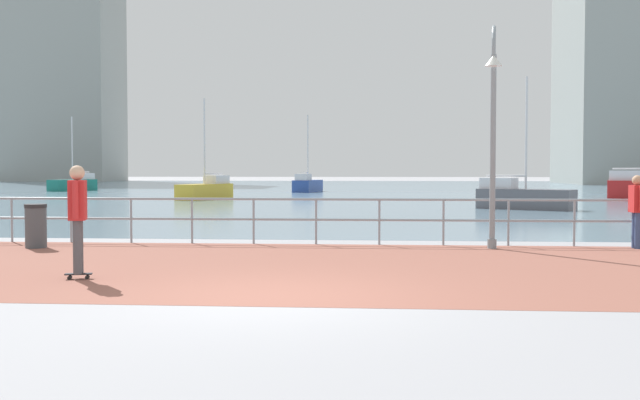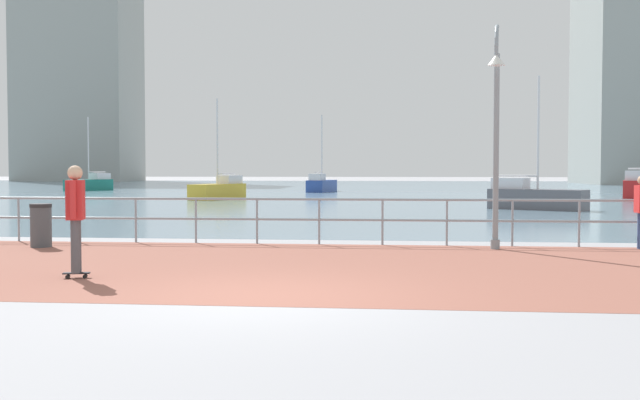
# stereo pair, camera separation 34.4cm
# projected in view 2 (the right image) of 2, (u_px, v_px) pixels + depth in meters

# --- Properties ---
(ground) EXTENTS (220.00, 220.00, 0.00)m
(ground) POSITION_uv_depth(u_px,v_px,m) (371.00, 194.00, 49.50)
(ground) COLOR #9E9EA3
(brick_paving) EXTENTS (28.00, 7.57, 0.01)m
(brick_paving) POSITION_uv_depth(u_px,v_px,m) (296.00, 266.00, 12.82)
(brick_paving) COLOR #935647
(brick_paving) RESTS_ON ground
(harbor_water) EXTENTS (180.00, 88.00, 0.00)m
(harbor_water) POSITION_uv_depth(u_px,v_px,m) (376.00, 189.00, 61.30)
(harbor_water) COLOR #6B899E
(harbor_water) RESTS_ON ground
(waterfront_railing) EXTENTS (25.25, 0.06, 1.03)m
(waterfront_railing) POSITION_uv_depth(u_px,v_px,m) (319.00, 212.00, 16.55)
(waterfront_railing) COLOR #8C99A3
(waterfront_railing) RESTS_ON ground
(lamppost) EXTENTS (0.36, 0.81, 4.65)m
(lamppost) POSITION_uv_depth(u_px,v_px,m) (496.00, 125.00, 15.32)
(lamppost) COLOR gray
(lamppost) RESTS_ON ground
(skateboarder) EXTENTS (0.41, 0.55, 1.73)m
(skateboarder) POSITION_uv_depth(u_px,v_px,m) (76.00, 211.00, 11.37)
(skateboarder) COLOR black
(skateboarder) RESTS_ON ground
(trash_bin) EXTENTS (0.46, 0.46, 0.93)m
(trash_bin) POSITION_uv_depth(u_px,v_px,m) (41.00, 225.00, 15.97)
(trash_bin) COLOR #474C51
(trash_bin) RESTS_ON ground
(sailboat_yellow) EXTENTS (1.94, 4.18, 5.64)m
(sailboat_yellow) POSITION_uv_depth(u_px,v_px,m) (321.00, 185.00, 54.74)
(sailboat_yellow) COLOR #284799
(sailboat_yellow) RESTS_ON ground
(sailboat_red) EXTENTS (2.64, 4.23, 5.69)m
(sailboat_red) POSITION_uv_depth(u_px,v_px,m) (90.00, 184.00, 57.92)
(sailboat_red) COLOR #197266
(sailboat_red) RESTS_ON ground
(sailboat_navy) EXTENTS (2.54, 4.14, 5.56)m
(sailboat_navy) POSITION_uv_depth(u_px,v_px,m) (219.00, 190.00, 41.54)
(sailboat_navy) COLOR gold
(sailboat_navy) RESTS_ON ground
(sailboat_white) EXTENTS (3.98, 3.05, 5.50)m
(sailboat_white) POSITION_uv_depth(u_px,v_px,m) (534.00, 197.00, 30.87)
(sailboat_white) COLOR #595960
(sailboat_white) RESTS_ON ground
(tower_brick) EXTENTS (15.56, 10.35, 43.59)m
(tower_brick) POSITION_uv_depth(u_px,v_px,m) (78.00, 32.00, 104.67)
(tower_brick) COLOR #939993
(tower_brick) RESTS_ON ground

